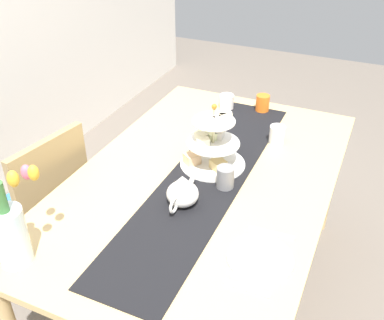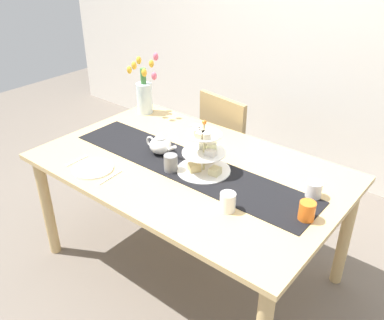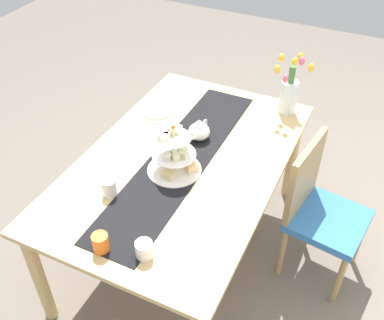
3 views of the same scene
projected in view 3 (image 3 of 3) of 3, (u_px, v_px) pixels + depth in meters
The scene contains 14 objects.
ground_plane at pixel (184, 246), 3.04m from camera, with size 8.00×8.00×0.00m, color #6B6056.
dining_table at pixel (183, 172), 2.61m from camera, with size 1.74×1.09×0.76m.
chair_left at pixel (319, 207), 2.61m from camera, with size 0.48×0.48×0.91m.
table_runner at pixel (180, 159), 2.56m from camera, with size 1.55×0.33×0.00m, color black.
tiered_cake_stand at pixel (175, 157), 2.42m from camera, with size 0.30×0.30×0.30m.
teapot at pixel (199, 131), 2.67m from camera, with size 0.24×0.13×0.14m.
tulip_vase at pixel (289, 91), 2.84m from camera, with size 0.27×0.22×0.44m.
cream_jug at pixel (144, 250), 2.00m from camera, with size 0.08×0.08×0.09m, color white.
dinner_plate_left at pixel (158, 110), 2.95m from camera, with size 0.23×0.23×0.01m, color white.
fork_left at pixel (168, 99), 3.05m from camera, with size 0.02×0.15×0.01m, color silver.
knife_left at pixel (147, 121), 2.85m from camera, with size 0.01×0.17×0.01m, color silver.
mug_grey at pixel (168, 144), 2.59m from camera, with size 0.08×0.08×0.10m, color slate.
mug_white_text at pixel (109, 188), 2.31m from camera, with size 0.08×0.08×0.10m, color white.
mug_orange at pixel (101, 243), 2.03m from camera, with size 0.08×0.08×0.10m, color orange.
Camera 3 is at (1.76, 0.90, 2.38)m, focal length 41.95 mm.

